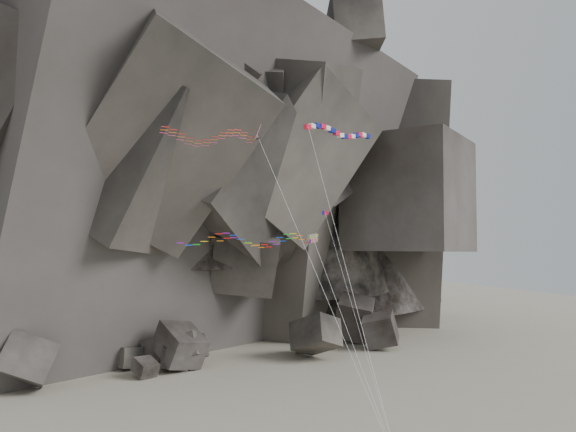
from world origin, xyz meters
name	(u,v)px	position (x,y,z in m)	size (l,w,h in m)	color
headland	(162,126)	(0.00, 70.00, 42.00)	(110.00, 70.00, 84.00)	#504941
boulder_field	(231,348)	(1.63, 34.38, 2.38)	(74.76, 18.04, 9.49)	#47423F
delta_kite	(207,135)	(-12.23, 5.07, 29.03)	(14.90, 17.97, 29.09)	red
banner_kite	(340,134)	(3.13, 5.89, 30.54)	(10.72, 19.20, 29.56)	red
parafoil_kite	(244,239)	(-8.85, 4.08, 19.17)	(14.60, 15.67, 18.10)	#DDF50D
pennant_kite	(338,258)	(-2.31, -2.34, 17.54)	(0.59, 11.18, 20.15)	red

